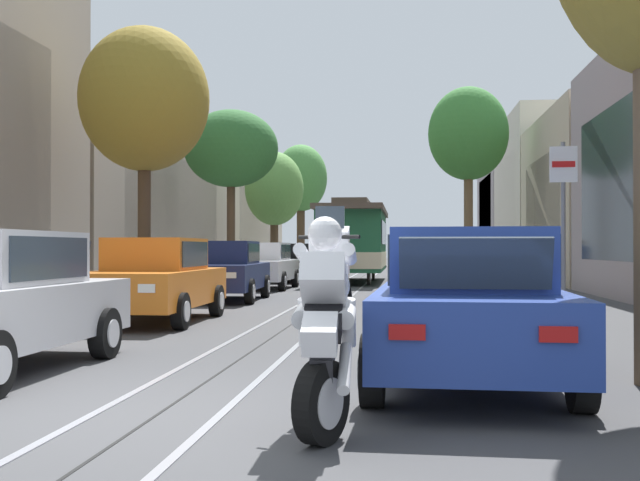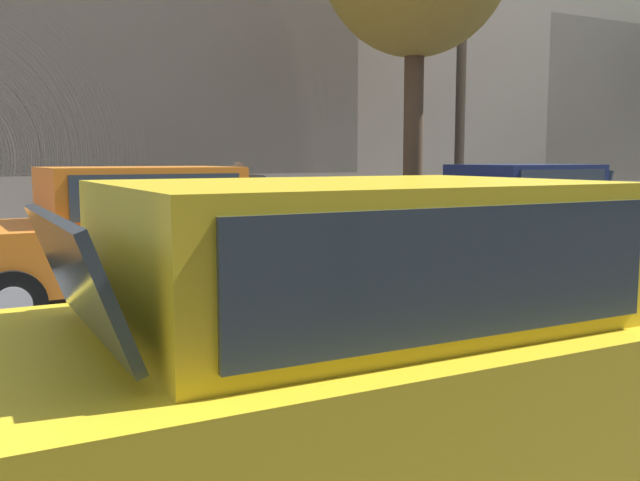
# 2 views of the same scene
# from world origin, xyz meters

# --- Properties ---
(parked_car_orange_second_left) EXTENTS (2.04, 4.38, 1.58)m
(parked_car_orange_second_left) POSITION_xyz_m (-2.63, 7.87, 0.80)
(parked_car_orange_second_left) COLOR orange
(parked_car_orange_second_left) RESTS_ON ground
(parked_car_navy_mid_left) EXTENTS (2.10, 4.41, 1.58)m
(parked_car_navy_mid_left) POSITION_xyz_m (-2.69, 13.91, 0.80)
(parked_car_navy_mid_left) COLOR #19234C
(parked_car_navy_mid_left) RESTS_ON ground
(parked_car_yellow_second_right) EXTENTS (2.05, 4.38, 1.58)m
(parked_car_yellow_second_right) POSITION_xyz_m (2.74, 7.62, 0.80)
(parked_car_yellow_second_right) COLOR gold
(parked_car_yellow_second_right) RESTS_ON ground
(pedestrian_on_left_pavement) EXTENTS (0.55, 0.25, 1.62)m
(pedestrian_on_left_pavement) POSITION_xyz_m (-5.35, 10.32, 0.91)
(pedestrian_on_left_pavement) COLOR #282D38
(pedestrian_on_left_pavement) RESTS_ON ground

